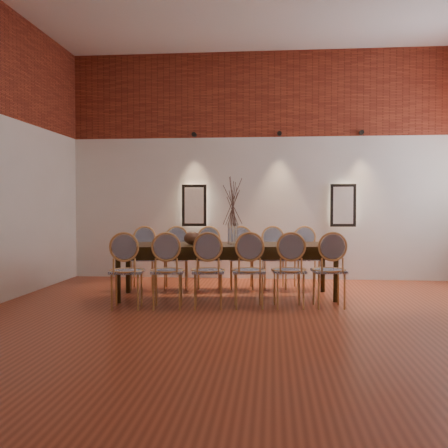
# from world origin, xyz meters

# --- Properties ---
(floor) EXTENTS (7.00, 7.00, 0.02)m
(floor) POSITION_xyz_m (0.00, 0.00, -0.01)
(floor) COLOR #9A3F23
(floor) RESTS_ON ground
(wall_back) EXTENTS (7.00, 0.10, 4.00)m
(wall_back) POSITION_xyz_m (0.00, 3.55, 2.00)
(wall_back) COLOR silver
(wall_back) RESTS_ON ground
(wall_front) EXTENTS (7.00, 0.10, 4.00)m
(wall_front) POSITION_xyz_m (0.00, -3.55, 2.00)
(wall_front) COLOR silver
(wall_front) RESTS_ON ground
(brick_band_back) EXTENTS (7.00, 0.02, 1.50)m
(brick_band_back) POSITION_xyz_m (0.00, 3.48, 3.25)
(brick_band_back) COLOR maroon
(brick_band_back) RESTS_ON ground
(niche_left) EXTENTS (0.36, 0.06, 0.66)m
(niche_left) POSITION_xyz_m (-1.30, 3.45, 1.30)
(niche_left) COLOR #FFEAC6
(niche_left) RESTS_ON wall_back
(niche_right) EXTENTS (0.36, 0.06, 0.66)m
(niche_right) POSITION_xyz_m (1.30, 3.45, 1.30)
(niche_right) COLOR #FFEAC6
(niche_right) RESTS_ON wall_back
(spot_fixture_left) EXTENTS (0.08, 0.10, 0.08)m
(spot_fixture_left) POSITION_xyz_m (-1.30, 3.42, 2.55)
(spot_fixture_left) COLOR black
(spot_fixture_left) RESTS_ON wall_back
(spot_fixture_mid) EXTENTS (0.08, 0.10, 0.08)m
(spot_fixture_mid) POSITION_xyz_m (0.20, 3.42, 2.55)
(spot_fixture_mid) COLOR black
(spot_fixture_mid) RESTS_ON wall_back
(spot_fixture_right) EXTENTS (0.08, 0.10, 0.08)m
(spot_fixture_right) POSITION_xyz_m (1.60, 3.42, 2.55)
(spot_fixture_right) COLOR black
(spot_fixture_right) RESTS_ON wall_back
(dining_table) EXTENTS (3.16, 1.33, 0.75)m
(dining_table) POSITION_xyz_m (-0.56, 1.56, 0.38)
(dining_table) COLOR #34210A
(dining_table) RESTS_ON floor
(chair_near_a) EXTENTS (0.49, 0.49, 0.94)m
(chair_near_a) POSITION_xyz_m (-1.74, 0.65, 0.47)
(chair_near_a) COLOR tan
(chair_near_a) RESTS_ON floor
(chair_near_b) EXTENTS (0.49, 0.49, 0.94)m
(chair_near_b) POSITION_xyz_m (-1.23, 0.71, 0.47)
(chair_near_b) COLOR tan
(chair_near_b) RESTS_ON floor
(chair_near_c) EXTENTS (0.49, 0.49, 0.94)m
(chair_near_c) POSITION_xyz_m (-0.73, 0.77, 0.47)
(chair_near_c) COLOR tan
(chair_near_c) RESTS_ON floor
(chair_near_d) EXTENTS (0.49, 0.49, 0.94)m
(chair_near_d) POSITION_xyz_m (-0.22, 0.82, 0.47)
(chair_near_d) COLOR tan
(chair_near_d) RESTS_ON floor
(chair_near_e) EXTENTS (0.49, 0.49, 0.94)m
(chair_near_e) POSITION_xyz_m (0.29, 0.88, 0.47)
(chair_near_e) COLOR tan
(chair_near_e) RESTS_ON floor
(chair_near_f) EXTENTS (0.49, 0.49, 0.94)m
(chair_near_f) POSITION_xyz_m (0.80, 0.94, 0.47)
(chair_near_f) COLOR tan
(chair_near_f) RESTS_ON floor
(chair_far_a) EXTENTS (0.49, 0.49, 0.94)m
(chair_far_a) POSITION_xyz_m (-1.92, 2.18, 0.47)
(chair_far_a) COLOR tan
(chair_far_a) RESTS_ON floor
(chair_far_b) EXTENTS (0.49, 0.49, 0.94)m
(chair_far_b) POSITION_xyz_m (-1.41, 2.24, 0.47)
(chair_far_b) COLOR tan
(chair_far_b) RESTS_ON floor
(chair_far_c) EXTENTS (0.49, 0.49, 0.94)m
(chair_far_c) POSITION_xyz_m (-0.90, 2.30, 0.47)
(chair_far_c) COLOR tan
(chair_far_c) RESTS_ON floor
(chair_far_d) EXTENTS (0.49, 0.49, 0.94)m
(chair_far_d) POSITION_xyz_m (-0.40, 2.36, 0.47)
(chair_far_d) COLOR tan
(chair_far_d) RESTS_ON floor
(chair_far_e) EXTENTS (0.49, 0.49, 0.94)m
(chair_far_e) POSITION_xyz_m (0.11, 2.42, 0.47)
(chair_far_e) COLOR tan
(chair_far_e) RESTS_ON floor
(chair_far_f) EXTENTS (0.49, 0.49, 0.94)m
(chair_far_f) POSITION_xyz_m (0.62, 2.48, 0.47)
(chair_far_f) COLOR tan
(chair_far_f) RESTS_ON floor
(vase) EXTENTS (0.14, 0.14, 0.30)m
(vase) POSITION_xyz_m (-0.48, 1.57, 0.90)
(vase) COLOR silver
(vase) RESTS_ON dining_table
(dried_branches) EXTENTS (0.50, 0.50, 0.70)m
(dried_branches) POSITION_xyz_m (-0.48, 1.57, 1.35)
(dried_branches) COLOR #4E362B
(dried_branches) RESTS_ON vase
(bowl) EXTENTS (0.24, 0.24, 0.18)m
(bowl) POSITION_xyz_m (-1.03, 1.46, 0.84)
(bowl) COLOR brown
(bowl) RESTS_ON dining_table
(book) EXTENTS (0.28, 0.21, 0.03)m
(book) POSITION_xyz_m (-0.84, 1.52, 0.77)
(book) COLOR #8A2C60
(book) RESTS_ON dining_table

